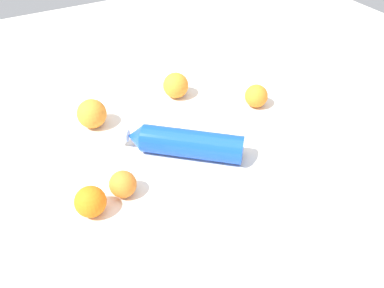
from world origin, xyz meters
The scene contains 7 objects.
ground_plane centered at (0.00, 0.00, 0.00)m, with size 2.40×2.40×0.00m, color silver.
water_bottle centered at (0.01, -0.05, 0.04)m, with size 0.28×0.25×0.07m.
orange_0 centered at (0.19, 0.01, 0.03)m, with size 0.06×0.06×0.06m, color orange.
orange_1 centered at (0.27, 0.03, 0.03)m, with size 0.07×0.07×0.07m, color orange.
orange_2 centered at (0.17, -0.28, 0.04)m, with size 0.08×0.08×0.08m, color orange.
orange_3 centered at (-0.10, -0.30, 0.04)m, with size 0.08×0.08×0.08m, color orange.
orange_4 centered at (-0.28, -0.14, 0.03)m, with size 0.07×0.07×0.07m, color orange.
Camera 1 is at (0.38, 0.66, 0.67)m, focal length 38.50 mm.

